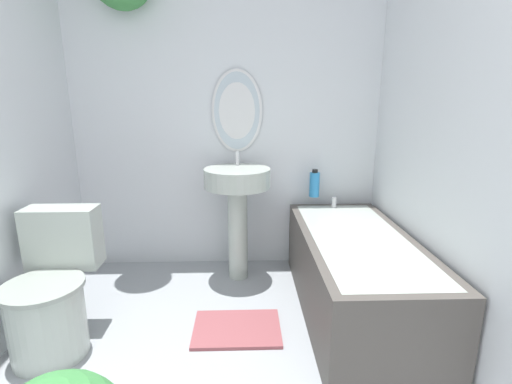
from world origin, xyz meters
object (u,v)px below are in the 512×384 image
(bathtub, at_px, (355,273))
(shampoo_bottle, at_px, (314,184))
(toilet, at_px, (52,295))
(pedestal_sink, at_px, (237,196))

(bathtub, relative_size, shampoo_bottle, 6.85)
(toilet, distance_m, shampoo_bottle, 1.85)
(pedestal_sink, height_order, shampoo_bottle, pedestal_sink)
(pedestal_sink, bearing_deg, toilet, -141.41)
(bathtub, xyz_separation_m, shampoo_bottle, (-0.15, 0.66, 0.41))
(toilet, bearing_deg, shampoo_bottle, 31.09)
(pedestal_sink, distance_m, shampoo_bottle, 0.61)
(bathtub, bearing_deg, shampoo_bottle, 102.62)
(bathtub, height_order, shampoo_bottle, shampoo_bottle)
(toilet, xyz_separation_m, bathtub, (1.70, 0.28, -0.04))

